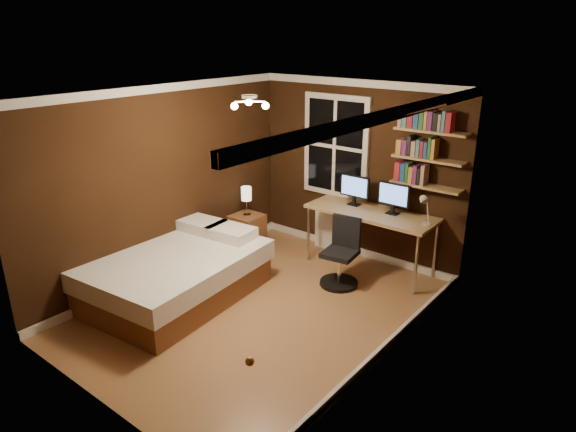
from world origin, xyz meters
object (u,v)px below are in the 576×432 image
Objects in this scene: desk at (371,216)px; monitor_left at (355,190)px; monitor_right at (393,199)px; office_chair at (341,261)px; nightstand at (247,232)px; desk_lamp at (425,210)px; radiator at (328,230)px; bed at (177,274)px; bedside_lamp at (247,201)px.

monitor_left reaches higher than desk.
monitor_right reaches higher than office_chair.
office_chair is (0.27, -0.71, -0.72)m from monitor_left.
desk_lamp is at bearing 9.48° from nightstand.
desk is 1.97× the size of office_chair.
radiator is 0.93m from monitor_left.
desk_lamp is (0.78, -0.08, 0.28)m from desk.
monitor_right is (1.72, 2.23, 0.74)m from bed.
bed is 3.13m from desk_lamp.
desk is (1.45, 2.15, 0.47)m from bed.
monitor_left is at bearing 171.13° from desk_lamp.
bed is 2.47m from radiator.
desk is at bearing 16.12° from nightstand.
office_chair is (1.73, -0.11, -0.42)m from bedside_lamp.
radiator is 1.35m from monitor_right.
desk_lamp reaches higher than nightstand.
office_chair reaches higher than radiator.
desk reaches higher than nightstand.
desk is 3.99× the size of monitor_left.
monitor_right is (0.27, 0.09, 0.27)m from desk.
monitor_left is 1.12m from desk_lamp.
bedside_lamp is at bearing -170.38° from desk_lamp.
monitor_left reaches higher than bedside_lamp.
bedside_lamp is at bearing -163.47° from monitor_right.
nightstand is at bearing -163.47° from monitor_right.
desk_lamp is 1.23m from office_chair.
bed is 2.61m from monitor_left.
bedside_lamp is at bearing 96.09° from bed.
radiator is at bearing 38.91° from nightstand.
desk is at bearing 77.16° from office_chair.
bed is 2.63m from desk.
bedside_lamp reaches higher than nightstand.
radiator is 0.33× the size of desk.
desk_lamp reaches higher than desk.
bed is 5.05× the size of monitor_right.
monitor_left is at bearing 22.61° from bedside_lamp.
radiator is 1.30× the size of monitor_right.
office_chair is at bearing -94.89° from desk.
radiator is 0.64× the size of office_chair.
desk_lamp is at bearing 9.62° from bedside_lamp.
nightstand is 1.19× the size of monitor_right.
bed is 2.91m from monitor_right.
monitor_left reaches higher than office_chair.
radiator is at bearing 163.39° from monitor_left.
nightstand is 1.21m from radiator.
monitor_right is at bearing -7.95° from radiator.
desk is at bearing -15.27° from monitor_left.
bedside_lamp is (-0.33, 1.63, 0.44)m from bed.
monitor_left is (1.46, 0.61, 0.30)m from bedside_lamp.
bedside_lamp is 2.16m from monitor_right.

